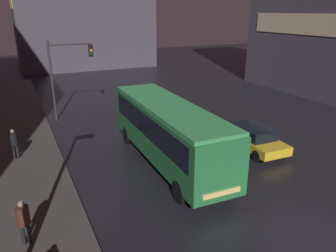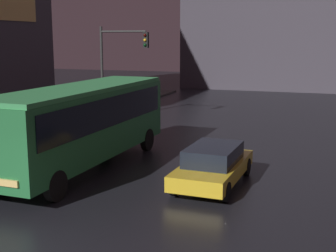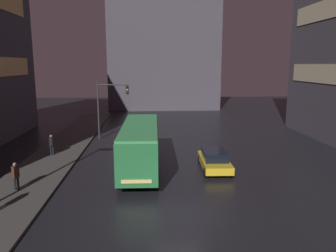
% 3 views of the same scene
% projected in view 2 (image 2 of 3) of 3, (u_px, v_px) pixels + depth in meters
% --- Properties ---
extents(bus_near, '(2.72, 10.16, 3.23)m').
position_uv_depth(bus_near, '(83.00, 118.00, 17.98)').
color(bus_near, '#236B38').
rests_on(bus_near, ground).
extents(car_taxi, '(2.03, 4.56, 1.38)m').
position_uv_depth(car_taxi, '(213.00, 165.00, 16.18)').
color(car_taxi, gold).
rests_on(car_taxi, ground).
extents(traffic_light_main, '(3.13, 0.35, 5.72)m').
position_uv_depth(traffic_light_main, '(118.00, 58.00, 27.98)').
color(traffic_light_main, '#2D2D2D').
rests_on(traffic_light_main, ground).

